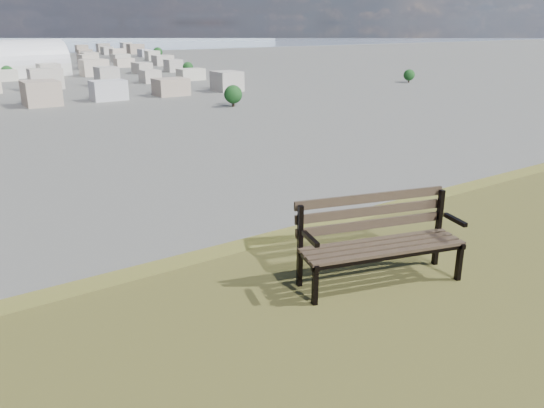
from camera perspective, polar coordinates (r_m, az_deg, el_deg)
park_bench at (r=5.54m, az=11.35°, el=-3.29°), size 1.77×0.98×0.89m
arena at (r=322.50m, az=-26.62°, el=13.14°), size 62.52×33.70×25.09m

